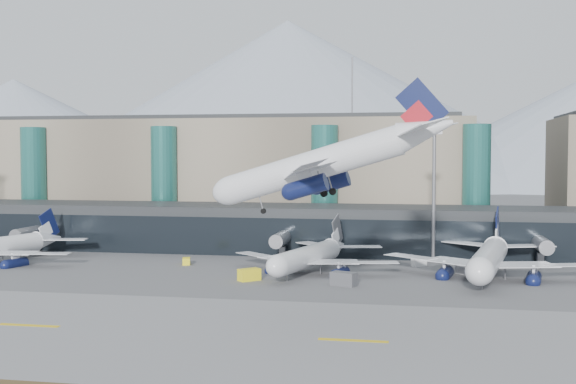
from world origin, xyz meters
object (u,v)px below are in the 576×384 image
(veh_g, at_px, (463,270))
(veh_h, at_px, (249,275))
(hero_jet, at_px, (336,153))
(jet_parked_right, at_px, (491,249))
(veh_b, at_px, (186,261))
(lightmast_mid, at_px, (434,189))
(jet_parked_mid, at_px, (314,249))
(veh_d, at_px, (419,262))
(veh_c, at_px, (344,279))
(jet_parked_left, at_px, (4,241))

(veh_g, xyz_separation_m, veh_h, (-35.58, -13.31, 0.30))
(hero_jet, bearing_deg, jet_parked_right, 66.25)
(veh_h, bearing_deg, veh_b, 93.70)
(lightmast_mid, height_order, veh_g, lightmast_mid)
(veh_g, bearing_deg, jet_parked_mid, -132.27)
(jet_parked_mid, height_order, veh_g, jet_parked_mid)
(jet_parked_mid, bearing_deg, hero_jet, -152.94)
(veh_b, xyz_separation_m, veh_d, (43.84, 6.06, 0.10))
(veh_c, bearing_deg, hero_jet, -65.90)
(hero_jet, bearing_deg, jet_parked_left, 157.79)
(veh_b, bearing_deg, veh_h, -149.86)
(jet_parked_right, bearing_deg, veh_b, 97.33)
(jet_parked_left, distance_m, veh_d, 80.56)
(lightmast_mid, bearing_deg, veh_g, -70.48)
(lightmast_mid, xyz_separation_m, jet_parked_left, (-82.69, -15.67, -10.24))
(hero_jet, xyz_separation_m, jet_parked_right, (22.51, 38.48, -16.47))
(veh_c, bearing_deg, veh_d, 82.93)
(jet_parked_right, height_order, veh_d, jet_parked_right)
(jet_parked_right, distance_m, veh_d, 15.75)
(veh_g, bearing_deg, veh_b, -137.95)
(jet_parked_mid, bearing_deg, jet_parked_right, -74.76)
(jet_parked_right, height_order, veh_h, jet_parked_right)
(jet_parked_mid, xyz_separation_m, veh_b, (-25.19, 3.33, -3.40))
(lightmast_mid, bearing_deg, veh_h, -138.49)
(veh_c, bearing_deg, jet_parked_right, 50.02)
(jet_parked_left, bearing_deg, veh_d, -67.07)
(veh_d, height_order, veh_g, veh_d)
(hero_jet, relative_size, veh_g, 14.08)
(jet_parked_right, bearing_deg, jet_parked_left, 100.62)
(jet_parked_mid, xyz_separation_m, jet_parked_right, (30.84, 0.25, 0.70))
(hero_jet, relative_size, jet_parked_left, 0.97)
(hero_jet, distance_m, veh_b, 57.22)
(veh_b, height_order, veh_h, veh_h)
(jet_parked_left, xyz_separation_m, jet_parked_mid, (61.30, -0.03, -0.11))
(veh_d, bearing_deg, jet_parked_right, -71.30)
(veh_h, bearing_deg, veh_g, -22.90)
(veh_c, xyz_separation_m, veh_g, (19.54, 15.25, -0.42))
(hero_jet, height_order, jet_parked_left, hero_jet)
(jet_parked_left, relative_size, veh_g, 14.50)
(veh_b, bearing_deg, veh_c, -134.60)
(hero_jet, bearing_deg, lightmast_mid, 82.95)
(hero_jet, relative_size, jet_parked_mid, 1.00)
(lightmast_mid, bearing_deg, jet_parked_mid, -143.74)
(lightmast_mid, height_order, jet_parked_mid, lightmast_mid)
(veh_g, bearing_deg, veh_d, 179.18)
(hero_jet, height_order, veh_g, hero_jet)
(jet_parked_right, relative_size, veh_h, 10.86)
(veh_g, bearing_deg, jet_parked_right, 24.20)
(jet_parked_left, xyz_separation_m, veh_d, (79.94, 9.36, -3.41))
(veh_b, bearing_deg, jet_parked_right, -110.12)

